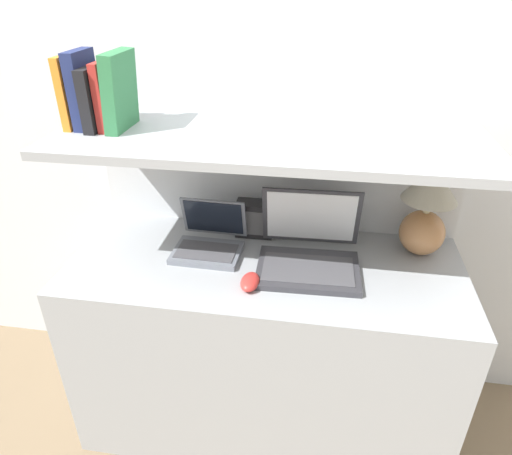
{
  "coord_description": "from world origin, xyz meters",
  "views": [
    {
      "loc": [
        0.17,
        -1.0,
        1.63
      ],
      "look_at": [
        -0.03,
        0.28,
        0.89
      ],
      "focal_mm": 32.0,
      "sensor_mm": 36.0,
      "label": 1
    }
  ],
  "objects_px": {
    "laptop_large": "(309,252)",
    "laptop_small": "(209,241)",
    "computer_mouse": "(250,282)",
    "router_box": "(255,219)",
    "table_lamp": "(427,207)",
    "book_navy": "(83,90)",
    "book_orange": "(71,92)",
    "book_black": "(97,97)",
    "book_red": "(107,95)",
    "book_green": "(120,91)"
  },
  "relations": [
    {
      "from": "computer_mouse",
      "to": "book_green",
      "type": "bearing_deg",
      "value": 155.38
    },
    {
      "from": "computer_mouse",
      "to": "book_navy",
      "type": "height_order",
      "value": "book_navy"
    },
    {
      "from": "computer_mouse",
      "to": "book_orange",
      "type": "relative_size",
      "value": 0.45
    },
    {
      "from": "router_box",
      "to": "laptop_large",
      "type": "bearing_deg",
      "value": -39.24
    },
    {
      "from": "router_box",
      "to": "table_lamp",
      "type": "bearing_deg",
      "value": -2.99
    },
    {
      "from": "laptop_small",
      "to": "computer_mouse",
      "type": "xyz_separation_m",
      "value": [
        0.18,
        -0.19,
        -0.02
      ]
    },
    {
      "from": "table_lamp",
      "to": "book_red",
      "type": "xyz_separation_m",
      "value": [
        -1.04,
        -0.1,
        0.36
      ]
    },
    {
      "from": "laptop_small",
      "to": "book_red",
      "type": "relative_size",
      "value": 1.16
    },
    {
      "from": "laptop_small",
      "to": "book_green",
      "type": "xyz_separation_m",
      "value": [
        -0.26,
        0.01,
        0.51
      ]
    },
    {
      "from": "table_lamp",
      "to": "computer_mouse",
      "type": "relative_size",
      "value": 3.27
    },
    {
      "from": "book_orange",
      "to": "book_black",
      "type": "relative_size",
      "value": 1.15
    },
    {
      "from": "router_box",
      "to": "laptop_small",
      "type": "bearing_deg",
      "value": -135.91
    },
    {
      "from": "laptop_large",
      "to": "book_green",
      "type": "distance_m",
      "value": 0.79
    },
    {
      "from": "book_green",
      "to": "book_black",
      "type": "bearing_deg",
      "value": 180.0
    },
    {
      "from": "book_navy",
      "to": "book_red",
      "type": "bearing_deg",
      "value": 0.0
    },
    {
      "from": "router_box",
      "to": "book_red",
      "type": "height_order",
      "value": "book_red"
    },
    {
      "from": "laptop_large",
      "to": "computer_mouse",
      "type": "distance_m",
      "value": 0.24
    },
    {
      "from": "table_lamp",
      "to": "book_navy",
      "type": "height_order",
      "value": "book_navy"
    },
    {
      "from": "laptop_small",
      "to": "book_black",
      "type": "distance_m",
      "value": 0.59
    },
    {
      "from": "laptop_large",
      "to": "book_navy",
      "type": "height_order",
      "value": "book_navy"
    },
    {
      "from": "book_navy",
      "to": "table_lamp",
      "type": "bearing_deg",
      "value": 4.93
    },
    {
      "from": "laptop_small",
      "to": "book_green",
      "type": "bearing_deg",
      "value": 177.83
    },
    {
      "from": "book_orange",
      "to": "book_red",
      "type": "relative_size",
      "value": 1.06
    },
    {
      "from": "book_navy",
      "to": "book_red",
      "type": "xyz_separation_m",
      "value": [
        0.08,
        0.0,
        -0.01
      ]
    },
    {
      "from": "computer_mouse",
      "to": "book_black",
      "type": "xyz_separation_m",
      "value": [
        -0.52,
        0.2,
        0.51
      ]
    },
    {
      "from": "laptop_small",
      "to": "book_navy",
      "type": "height_order",
      "value": "book_navy"
    },
    {
      "from": "computer_mouse",
      "to": "router_box",
      "type": "xyz_separation_m",
      "value": [
        -0.04,
        0.33,
        0.05
      ]
    },
    {
      "from": "computer_mouse",
      "to": "book_red",
      "type": "relative_size",
      "value": 0.48
    },
    {
      "from": "table_lamp",
      "to": "laptop_small",
      "type": "distance_m",
      "value": 0.76
    },
    {
      "from": "computer_mouse",
      "to": "book_green",
      "type": "height_order",
      "value": "book_green"
    },
    {
      "from": "laptop_large",
      "to": "book_green",
      "type": "xyz_separation_m",
      "value": [
        -0.61,
        0.05,
        0.5
      ]
    },
    {
      "from": "laptop_large",
      "to": "book_navy",
      "type": "distance_m",
      "value": 0.89
    },
    {
      "from": "laptop_large",
      "to": "book_black",
      "type": "height_order",
      "value": "book_black"
    },
    {
      "from": "book_black",
      "to": "book_red",
      "type": "distance_m",
      "value": 0.04
    },
    {
      "from": "book_green",
      "to": "book_red",
      "type": "bearing_deg",
      "value": 180.0
    },
    {
      "from": "computer_mouse",
      "to": "book_orange",
      "type": "xyz_separation_m",
      "value": [
        -0.6,
        0.2,
        0.52
      ]
    },
    {
      "from": "laptop_small",
      "to": "computer_mouse",
      "type": "relative_size",
      "value": 2.4
    },
    {
      "from": "book_black",
      "to": "book_red",
      "type": "xyz_separation_m",
      "value": [
        0.04,
        0.0,
        0.01
      ]
    },
    {
      "from": "laptop_large",
      "to": "laptop_small",
      "type": "height_order",
      "value": "laptop_large"
    },
    {
      "from": "table_lamp",
      "to": "laptop_large",
      "type": "relative_size",
      "value": 0.95
    },
    {
      "from": "router_box",
      "to": "book_navy",
      "type": "relative_size",
      "value": 0.59
    },
    {
      "from": "book_orange",
      "to": "table_lamp",
      "type": "bearing_deg",
      "value": 4.76
    },
    {
      "from": "table_lamp",
      "to": "router_box",
      "type": "xyz_separation_m",
      "value": [
        -0.59,
        0.03,
        -0.11
      ]
    },
    {
      "from": "laptop_small",
      "to": "book_orange",
      "type": "xyz_separation_m",
      "value": [
        -0.42,
        0.01,
        0.5
      ]
    },
    {
      "from": "laptop_large",
      "to": "router_box",
      "type": "xyz_separation_m",
      "value": [
        -0.21,
        0.17,
        0.02
      ]
    },
    {
      "from": "book_navy",
      "to": "book_black",
      "type": "xyz_separation_m",
      "value": [
        0.04,
        0.0,
        -0.02
      ]
    },
    {
      "from": "laptop_large",
      "to": "router_box",
      "type": "bearing_deg",
      "value": 140.76
    },
    {
      "from": "router_box",
      "to": "book_red",
      "type": "bearing_deg",
      "value": -164.02
    },
    {
      "from": "computer_mouse",
      "to": "book_black",
      "type": "bearing_deg",
      "value": 158.76
    },
    {
      "from": "table_lamp",
      "to": "computer_mouse",
      "type": "xyz_separation_m",
      "value": [
        -0.56,
        -0.3,
        -0.16
      ]
    }
  ]
}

